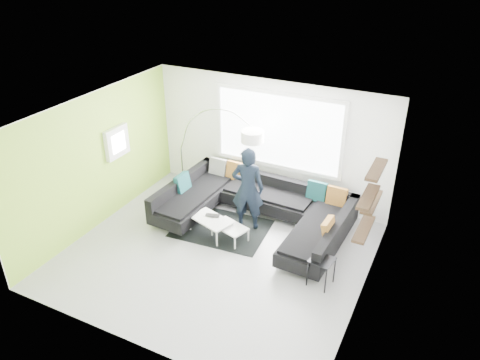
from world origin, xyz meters
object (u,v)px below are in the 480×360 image
at_px(person, 248,189).
at_px(laptop, 212,216).
at_px(sectional_sofa, 253,211).
at_px(side_table, 321,272).
at_px(coffee_table, 220,229).
at_px(arc_lamp, 181,148).

xyz_separation_m(person, laptop, (-0.56, -0.50, -0.53)).
bearing_deg(sectional_sofa, side_table, -29.31).
distance_m(coffee_table, laptop, 0.30).
bearing_deg(side_table, sectional_sofa, 148.20).
height_order(coffee_table, side_table, side_table).
distance_m(side_table, person, 2.31).
bearing_deg(person, coffee_table, 43.43).
distance_m(sectional_sofa, laptop, 0.87).
relative_size(coffee_table, arc_lamp, 0.49).
bearing_deg(coffee_table, side_table, 5.64).
bearing_deg(laptop, sectional_sofa, 25.50).
relative_size(sectional_sofa, person, 2.15).
relative_size(coffee_table, side_table, 2.06).
bearing_deg(laptop, side_table, -27.77).
distance_m(side_table, laptop, 2.56).
height_order(coffee_table, arc_lamp, arc_lamp).
height_order(arc_lamp, person, arc_lamp).
height_order(side_table, person, person).
bearing_deg(sectional_sofa, laptop, -137.17).
bearing_deg(arc_lamp, side_table, -19.74).
height_order(sectional_sofa, arc_lamp, arc_lamp).
distance_m(sectional_sofa, person, 0.56).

